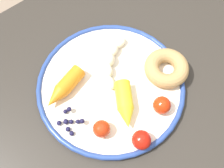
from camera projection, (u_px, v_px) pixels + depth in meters
name	position (u px, v px, depth m)	size (l,w,h in m)	color
ground_plane	(115.00, 155.00, 1.28)	(6.00, 6.00, 0.00)	gray
dining_table	(117.00, 107.00, 0.71)	(1.20, 0.79, 0.71)	#2F2A25
plate	(112.00, 85.00, 0.64)	(0.35, 0.35, 0.02)	white
banana	(111.00, 61.00, 0.65)	(0.12, 0.10, 0.03)	#F8EAC4
carrot_orange	(64.00, 88.00, 0.61)	(0.12, 0.06, 0.04)	orange
carrot_yellow	(125.00, 104.00, 0.59)	(0.09, 0.11, 0.04)	yellow
donut	(166.00, 68.00, 0.64)	(0.10, 0.10, 0.03)	tan
blueberry_pile	(70.00, 121.00, 0.59)	(0.05, 0.06, 0.02)	#191638
tomato_near	(162.00, 105.00, 0.59)	(0.04, 0.04, 0.04)	red
tomato_mid	(141.00, 140.00, 0.56)	(0.04, 0.04, 0.04)	red
tomato_far	(102.00, 129.00, 0.57)	(0.04, 0.04, 0.04)	#BA2D10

